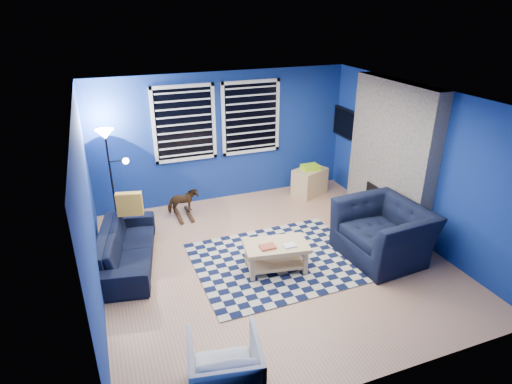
% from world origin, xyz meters
% --- Properties ---
extents(floor, '(5.00, 5.00, 0.00)m').
position_xyz_m(floor, '(0.00, 0.00, 0.00)').
color(floor, tan).
rests_on(floor, ground).
extents(ceiling, '(5.00, 5.00, 0.00)m').
position_xyz_m(ceiling, '(0.00, 0.00, 2.50)').
color(ceiling, white).
rests_on(ceiling, wall_back).
extents(wall_back, '(5.00, 0.00, 5.00)m').
position_xyz_m(wall_back, '(0.00, 2.50, 1.25)').
color(wall_back, navy).
rests_on(wall_back, floor).
extents(wall_left, '(0.00, 5.00, 5.00)m').
position_xyz_m(wall_left, '(-2.50, 0.00, 1.25)').
color(wall_left, navy).
rests_on(wall_left, floor).
extents(wall_right, '(0.00, 5.00, 5.00)m').
position_xyz_m(wall_right, '(2.50, 0.00, 1.25)').
color(wall_right, navy).
rests_on(wall_right, floor).
extents(fireplace, '(0.65, 2.00, 2.50)m').
position_xyz_m(fireplace, '(2.36, 0.50, 1.20)').
color(fireplace, gray).
rests_on(fireplace, floor).
extents(window_left, '(1.17, 0.06, 1.42)m').
position_xyz_m(window_left, '(-0.75, 2.46, 1.60)').
color(window_left, black).
rests_on(window_left, wall_back).
extents(window_right, '(1.17, 0.06, 1.42)m').
position_xyz_m(window_right, '(0.55, 2.46, 1.60)').
color(window_right, black).
rests_on(window_right, wall_back).
extents(tv, '(0.07, 1.00, 0.58)m').
position_xyz_m(tv, '(2.45, 2.00, 1.40)').
color(tv, black).
rests_on(tv, wall_right).
extents(rug, '(2.53, 2.04, 0.02)m').
position_xyz_m(rug, '(0.06, -0.07, 0.01)').
color(rug, black).
rests_on(rug, floor).
extents(sofa, '(2.02, 1.09, 0.56)m').
position_xyz_m(sofa, '(-2.10, 0.70, 0.28)').
color(sofa, black).
rests_on(sofa, floor).
extents(armchair_big, '(1.37, 1.22, 0.84)m').
position_xyz_m(armchair_big, '(1.62, -0.49, 0.42)').
color(armchair_big, black).
rests_on(armchair_big, floor).
extents(armchair_bent, '(0.83, 0.84, 0.66)m').
position_xyz_m(armchair_bent, '(-1.40, -2.08, 0.33)').
color(armchair_bent, gray).
rests_on(armchair_bent, floor).
extents(rocking_horse, '(0.32, 0.58, 0.47)m').
position_xyz_m(rocking_horse, '(-0.99, 1.91, 0.30)').
color(rocking_horse, '#4E2719').
rests_on(rocking_horse, floor).
extents(coffee_table, '(0.99, 0.67, 0.46)m').
position_xyz_m(coffee_table, '(-0.07, -0.27, 0.32)').
color(coffee_table, '#DBBA7B').
rests_on(coffee_table, rug).
extents(cabinet, '(0.78, 0.66, 0.64)m').
position_xyz_m(cabinet, '(1.65, 2.00, 0.28)').
color(cabinet, '#DBBA7B').
rests_on(cabinet, floor).
extents(floor_lamp, '(0.47, 0.29, 1.72)m').
position_xyz_m(floor_lamp, '(-2.13, 2.13, 1.41)').
color(floor_lamp, black).
rests_on(floor_lamp, floor).
extents(throw_pillow, '(0.41, 0.20, 0.38)m').
position_xyz_m(throw_pillow, '(-1.95, 1.20, 0.75)').
color(throw_pillow, gold).
rests_on(throw_pillow, sofa).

